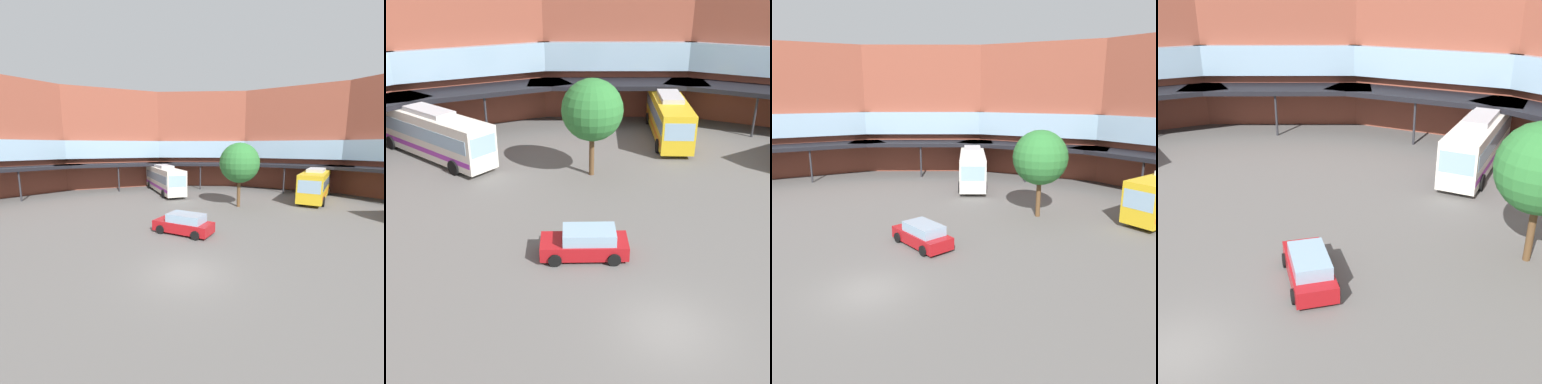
{
  "view_description": "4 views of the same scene",
  "coord_description": "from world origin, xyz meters",
  "views": [
    {
      "loc": [
        -1.77,
        -12.4,
        6.41
      ],
      "look_at": [
        2.63,
        13.93,
        1.77
      ],
      "focal_mm": 24.57,
      "sensor_mm": 36.0,
      "label": 1
    },
    {
      "loc": [
        -11.85,
        -8.98,
        13.01
      ],
      "look_at": [
        2.58,
        9.15,
        1.96
      ],
      "focal_mm": 43.02,
      "sensor_mm": 36.0,
      "label": 2
    },
    {
      "loc": [
        8.38,
        -16.17,
        9.57
      ],
      "look_at": [
        1.91,
        13.34,
        1.84
      ],
      "focal_mm": 36.71,
      "sensor_mm": 36.0,
      "label": 3
    },
    {
      "loc": [
        13.19,
        -6.64,
        12.22
      ],
      "look_at": [
        -2.17,
        12.86,
        1.29
      ],
      "focal_mm": 44.4,
      "sensor_mm": 36.0,
      "label": 4
    }
  ],
  "objects": [
    {
      "name": "plaza_tree",
      "position": [
        7.72,
        14.06,
        4.69
      ],
      "size": [
        4.21,
        4.21,
        6.81
      ],
      "color": "brown",
      "rests_on": "ground"
    },
    {
      "name": "ground_plane",
      "position": [
        0.0,
        0.0,
        0.0
      ],
      "size": [
        116.81,
        116.81,
        0.0
      ],
      "primitive_type": "plane",
      "color": "#605E5B"
    },
    {
      "name": "parked_car",
      "position": [
        0.75,
        6.24,
        0.74
      ],
      "size": [
        4.59,
        4.1,
        1.53
      ],
      "rotation": [
        0.0,
        0.0,
        2.49
      ],
      "color": "#A51419",
      "rests_on": "ground"
    },
    {
      "name": "bus_2",
      "position": [
        0.4,
        24.39,
        1.95
      ],
      "size": [
        4.91,
        12.48,
        3.84
      ],
      "rotation": [
        0.0,
        0.0,
        4.92
      ],
      "color": "silver",
      "rests_on": "ground"
    },
    {
      "name": "bus_3",
      "position": [
        18.19,
        16.24,
        1.92
      ],
      "size": [
        9.17,
        10.14,
        3.8
      ],
      "rotation": [
        0.0,
        0.0,
        4.01
      ],
      "color": "gold",
      "rests_on": "ground"
    },
    {
      "name": "station_building",
      "position": [
        -0.0,
        18.27,
        7.17
      ],
      "size": [
        72.88,
        45.44,
        14.86
      ],
      "color": "brown",
      "rests_on": "ground"
    }
  ]
}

